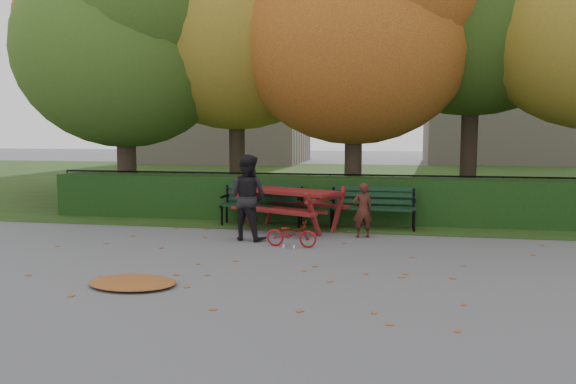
% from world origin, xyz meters
% --- Properties ---
extents(ground, '(90.00, 90.00, 0.00)m').
position_xyz_m(ground, '(0.00, 0.00, 0.00)').
color(ground, slate).
rests_on(ground, ground).
extents(grass_strip, '(90.00, 90.00, 0.00)m').
position_xyz_m(grass_strip, '(0.00, 14.00, 0.01)').
color(grass_strip, '#203712').
rests_on(grass_strip, ground).
extents(building_left, '(10.00, 7.00, 15.00)m').
position_xyz_m(building_left, '(-9.00, 26.00, 7.50)').
color(building_left, '#A29181').
rests_on(building_left, ground).
extents(building_right, '(9.00, 6.00, 12.00)m').
position_xyz_m(building_right, '(8.00, 28.00, 6.00)').
color(building_right, '#A29181').
rests_on(building_right, ground).
extents(hedge, '(13.00, 0.90, 1.00)m').
position_xyz_m(hedge, '(0.00, 4.50, 0.50)').
color(hedge, black).
rests_on(hedge, ground).
extents(iron_fence, '(14.00, 0.04, 1.02)m').
position_xyz_m(iron_fence, '(0.00, 5.30, 0.54)').
color(iron_fence, black).
rests_on(iron_fence, ground).
extents(tree_a, '(5.88, 5.60, 7.48)m').
position_xyz_m(tree_a, '(-5.19, 5.58, 4.52)').
color(tree_a, black).
rests_on(tree_a, ground).
extents(tree_b, '(6.72, 6.40, 8.79)m').
position_xyz_m(tree_b, '(-2.44, 6.75, 5.40)').
color(tree_b, black).
rests_on(tree_b, ground).
extents(tree_c, '(6.30, 6.00, 8.00)m').
position_xyz_m(tree_c, '(0.83, 5.96, 4.82)').
color(tree_c, black).
rests_on(tree_c, ground).
extents(tree_f, '(6.93, 6.60, 9.19)m').
position_xyz_m(tree_f, '(-7.13, 9.24, 5.69)').
color(tree_f, black).
rests_on(tree_f, ground).
extents(bench_left, '(1.80, 0.57, 0.88)m').
position_xyz_m(bench_left, '(-1.30, 3.70, 0.52)').
color(bench_left, black).
rests_on(bench_left, ground).
extents(bench_right, '(1.80, 0.57, 0.88)m').
position_xyz_m(bench_right, '(1.10, 3.70, 0.52)').
color(bench_right, black).
rests_on(bench_right, ground).
extents(picnic_table, '(2.44, 2.25, 0.95)m').
position_xyz_m(picnic_table, '(-0.57, 3.20, 0.65)').
color(picnic_table, maroon).
rests_on(picnic_table, ground).
extents(leaf_pile, '(1.38, 1.11, 0.08)m').
position_xyz_m(leaf_pile, '(-1.93, -1.34, 0.04)').
color(leaf_pile, brown).
rests_on(leaf_pile, ground).
extents(leaf_scatter, '(9.00, 5.70, 0.01)m').
position_xyz_m(leaf_scatter, '(0.00, 0.30, 0.01)').
color(leaf_scatter, brown).
rests_on(leaf_scatter, ground).
extents(child, '(0.45, 0.37, 1.07)m').
position_xyz_m(child, '(0.94, 2.64, 0.53)').
color(child, '#411B14').
rests_on(child, ground).
extents(adult, '(0.93, 0.81, 1.63)m').
position_xyz_m(adult, '(-1.20, 2.01, 0.81)').
color(adult, black).
rests_on(adult, ground).
extents(bicycle, '(0.93, 0.38, 0.48)m').
position_xyz_m(bicycle, '(-0.26, 1.51, 0.24)').
color(bicycle, '#990E0E').
rests_on(bicycle, ground).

